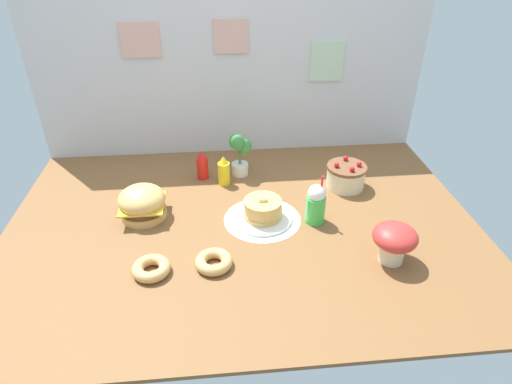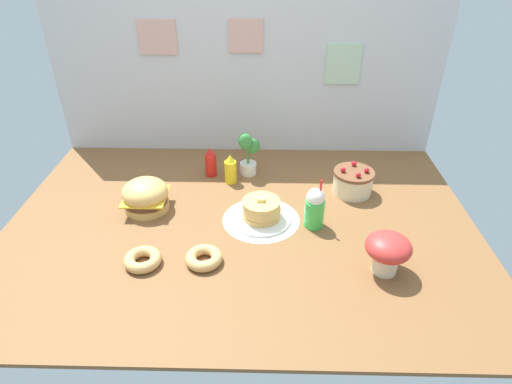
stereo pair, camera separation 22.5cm
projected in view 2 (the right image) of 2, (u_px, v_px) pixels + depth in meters
ground_plane at (241, 224)px, 2.26m from camera, size 2.44×1.74×0.02m
back_wall at (247, 73)px, 2.69m from camera, size 2.44×0.04×1.05m
doily_mat at (261, 219)px, 2.27m from camera, size 0.41×0.41×0.00m
burger at (146, 196)px, 2.32m from camera, size 0.25×0.25×0.18m
pancake_stack at (261, 211)px, 2.24m from camera, size 0.31×0.31×0.14m
layer_cake at (353, 182)px, 2.46m from camera, size 0.23×0.23×0.17m
ketchup_bottle at (211, 163)px, 2.62m from camera, size 0.07×0.07×0.18m
mustard_bottle at (230, 170)px, 2.55m from camera, size 0.07×0.07×0.18m
cream_soda_cup at (315, 208)px, 2.17m from camera, size 0.10×0.10×0.28m
donut_pink_glaze at (143, 259)px, 1.97m from camera, size 0.17×0.17×0.05m
donut_chocolate at (204, 258)px, 1.98m from camera, size 0.17×0.17×0.05m
potted_plant at (248, 152)px, 2.60m from camera, size 0.14×0.11×0.28m
mushroom_stool at (388, 250)px, 1.88m from camera, size 0.20×0.20×0.19m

